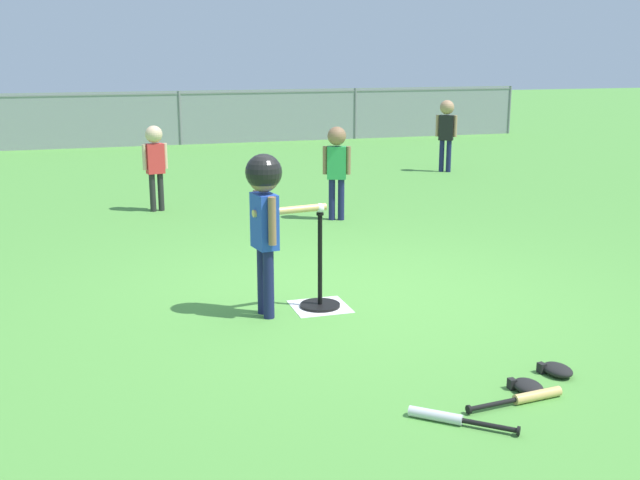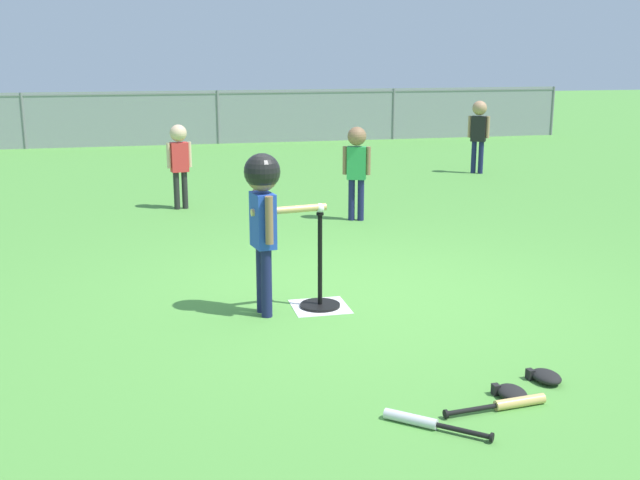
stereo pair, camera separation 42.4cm
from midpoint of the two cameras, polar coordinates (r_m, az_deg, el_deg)
The scene contains 13 objects.
ground_plane at distance 6.46m, azimuth 0.34°, elevation -4.15°, with size 60.00×60.00×0.00m, color #51933D.
home_plate at distance 6.18m, azimuth -1.97°, elevation -4.94°, with size 0.44×0.44×0.01m, color white.
batting_tee at distance 6.14m, azimuth -1.98°, elevation -3.83°, with size 0.32×0.32×0.77m.
baseball_on_tee at distance 5.97m, azimuth -2.04°, elevation 2.36°, with size 0.07×0.07×0.07m, color white.
batter_child at distance 5.79m, azimuth -6.18°, elevation 2.80°, with size 0.65×0.35×1.25m.
fielder_near_right at distance 9.99m, azimuth -13.28°, elevation 6.01°, with size 0.32×0.21×1.08m.
fielder_near_left at distance 9.20m, azimuth -0.09°, elevation 5.89°, with size 0.32×0.22×1.12m.
fielder_deep_center at distance 13.10m, azimuth 8.38°, elevation 8.32°, with size 0.30×0.25×1.19m.
spare_bat_silver at distance 4.37m, azimuth 6.55°, elevation -12.92°, with size 0.50×0.44×0.06m.
spare_bat_wood at distance 4.68m, azimuth 12.55°, elevation -11.29°, with size 0.64×0.12×0.06m.
glove_by_plate at distance 5.09m, azimuth 14.77°, elevation -9.26°, with size 0.20×0.24×0.07m.
glove_near_bats at distance 4.81m, azimuth 12.59°, elevation -10.53°, with size 0.18×0.22×0.07m.
outfield_fence at distance 17.10m, azimuth -11.01°, elevation 8.96°, with size 16.06×0.06×1.15m.
Camera 1 is at (-2.05, -5.80, 1.99)m, focal length 43.40 mm.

